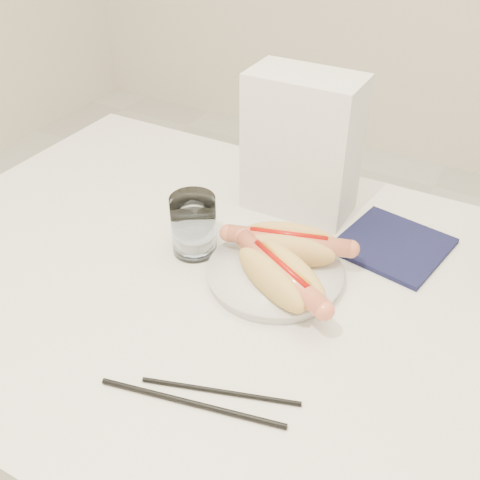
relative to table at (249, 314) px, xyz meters
The scene contains 9 objects.
table is the anchor object (origin of this frame).
plate 0.08m from the table, 49.66° to the left, with size 0.20×0.20×0.02m, color silver.
hotdog_left 0.13m from the table, 67.80° to the left, with size 0.19×0.11×0.05m.
hotdog_right 0.11m from the table, ahead, with size 0.19×0.14×0.05m.
water_glass 0.17m from the table, 164.14° to the left, with size 0.07×0.07×0.10m, color silver.
chopstick_near 0.24m from the table, 79.30° to the right, with size 0.01×0.01×0.24m, color black.
chopstick_far 0.22m from the table, 71.78° to the right, with size 0.01×0.01×0.20m, color black.
napkin_box 0.30m from the table, 96.65° to the left, with size 0.19×0.10×0.25m, color silver.
navy_napkin 0.27m from the table, 51.21° to the left, with size 0.16×0.16×0.01m, color #101233.
Camera 1 is at (0.30, -0.58, 1.31)m, focal length 42.33 mm.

